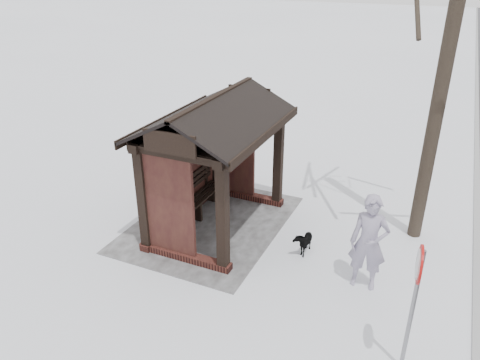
{
  "coord_description": "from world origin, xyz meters",
  "views": [
    {
      "loc": [
        8.31,
        4.38,
        5.65
      ],
      "look_at": [
        0.5,
        0.8,
        1.55
      ],
      "focal_mm": 35.0,
      "sensor_mm": 36.0,
      "label": 1
    }
  ],
  "objects_px": {
    "pedestrian": "(369,243)",
    "road_sign": "(416,283)",
    "dog": "(303,241)",
    "bus_shelter": "(209,137)"
  },
  "relations": [
    {
      "from": "pedestrian",
      "to": "road_sign",
      "type": "height_order",
      "value": "road_sign"
    },
    {
      "from": "dog",
      "to": "bus_shelter",
      "type": "bearing_deg",
      "value": 175.96
    },
    {
      "from": "bus_shelter",
      "to": "pedestrian",
      "type": "bearing_deg",
      "value": 77.89
    },
    {
      "from": "bus_shelter",
      "to": "pedestrian",
      "type": "height_order",
      "value": "bus_shelter"
    },
    {
      "from": "pedestrian",
      "to": "road_sign",
      "type": "bearing_deg",
      "value": -65.67
    },
    {
      "from": "pedestrian",
      "to": "bus_shelter",
      "type": "bearing_deg",
      "value": 165.03
    },
    {
      "from": "road_sign",
      "to": "dog",
      "type": "bearing_deg",
      "value": -142.51
    },
    {
      "from": "dog",
      "to": "road_sign",
      "type": "xyz_separation_m",
      "value": [
        2.35,
        2.3,
        1.31
      ]
    },
    {
      "from": "pedestrian",
      "to": "dog",
      "type": "distance_m",
      "value": 1.66
    },
    {
      "from": "bus_shelter",
      "to": "road_sign",
      "type": "height_order",
      "value": "bus_shelter"
    }
  ]
}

